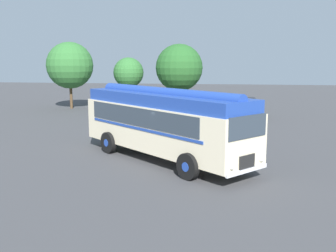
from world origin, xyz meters
The scene contains 9 objects.
ground_plane centered at (0.00, 0.00, 0.00)m, with size 120.00×120.00×0.00m, color #3D3D3F.
vintage_bus centered at (-0.89, 0.36, 1.89)m, with size 9.16×8.52×3.49m.
car_near_left centered at (-4.42, 13.93, 0.85)m, with size 1.97×4.21×1.66m.
car_mid_left centered at (-1.57, 14.22, 0.85)m, with size 2.27×4.35×1.66m.
car_mid_right centered at (1.33, 14.10, 0.85)m, with size 2.13×4.28×1.66m.
car_far_right centered at (3.73, 14.84, 0.85)m, with size 2.04×4.24×1.66m.
tree_far_left centered at (-12.85, 18.92, 4.18)m, with size 4.51×4.51×6.48m.
tree_left_of_centre centered at (-7.57, 20.75, 3.50)m, with size 3.01×3.01×5.00m.
tree_centre centered at (-2.39, 20.50, 4.06)m, with size 4.59×4.59×6.29m.
Camera 1 is at (1.92, -17.87, 4.78)m, focal length 42.00 mm.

